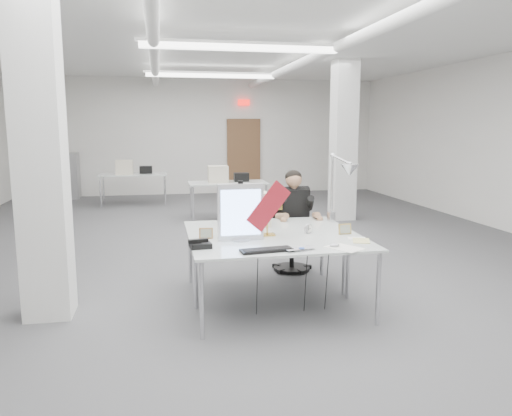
{
  "coord_description": "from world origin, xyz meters",
  "views": [
    {
      "loc": [
        -1.17,
        -7.14,
        1.9
      ],
      "look_at": [
        -0.18,
        -2.0,
        1.03
      ],
      "focal_mm": 35.0,
      "sensor_mm": 36.0,
      "label": 1
    }
  ],
  "objects_px": {
    "seated_person": "(293,204)",
    "monitor": "(241,212)",
    "office_chair": "(292,235)",
    "bankers_lamp": "(267,219)",
    "desk_phone": "(200,245)",
    "architect_lamp": "(339,190)",
    "beige_monitor": "(249,209)",
    "desk_main": "(283,245)",
    "laptop": "(302,250)"
  },
  "relations": [
    {
      "from": "office_chair",
      "to": "monitor",
      "type": "bearing_deg",
      "value": -131.11
    },
    {
      "from": "laptop",
      "to": "bankers_lamp",
      "type": "bearing_deg",
      "value": 88.24
    },
    {
      "from": "seated_person",
      "to": "bankers_lamp",
      "type": "bearing_deg",
      "value": -124.83
    },
    {
      "from": "seated_person",
      "to": "monitor",
      "type": "distance_m",
      "value": 1.57
    },
    {
      "from": "office_chair",
      "to": "laptop",
      "type": "height_order",
      "value": "office_chair"
    },
    {
      "from": "beige_monitor",
      "to": "office_chair",
      "type": "bearing_deg",
      "value": 35.07
    },
    {
      "from": "desk_phone",
      "to": "architect_lamp",
      "type": "height_order",
      "value": "architect_lamp"
    },
    {
      "from": "laptop",
      "to": "seated_person",
      "type": "bearing_deg",
      "value": 62.05
    },
    {
      "from": "monitor",
      "to": "beige_monitor",
      "type": "distance_m",
      "value": 0.77
    },
    {
      "from": "desk_main",
      "to": "monitor",
      "type": "xyz_separation_m",
      "value": [
        -0.39,
        0.23,
        0.3
      ]
    },
    {
      "from": "desk_main",
      "to": "beige_monitor",
      "type": "xyz_separation_m",
      "value": [
        -0.17,
        0.97,
        0.21
      ]
    },
    {
      "from": "seated_person",
      "to": "laptop",
      "type": "distance_m",
      "value": 1.89
    },
    {
      "from": "bankers_lamp",
      "to": "architect_lamp",
      "type": "bearing_deg",
      "value": 8.72
    },
    {
      "from": "monitor",
      "to": "desk_phone",
      "type": "distance_m",
      "value": 0.56
    },
    {
      "from": "desk_main",
      "to": "laptop",
      "type": "distance_m",
      "value": 0.34
    },
    {
      "from": "desk_main",
      "to": "office_chair",
      "type": "bearing_deg",
      "value": 71.85
    },
    {
      "from": "architect_lamp",
      "to": "seated_person",
      "type": "bearing_deg",
      "value": 93.54
    },
    {
      "from": "desk_main",
      "to": "beige_monitor",
      "type": "bearing_deg",
      "value": 99.74
    },
    {
      "from": "bankers_lamp",
      "to": "beige_monitor",
      "type": "xyz_separation_m",
      "value": [
        -0.09,
        0.57,
        0.02
      ]
    },
    {
      "from": "monitor",
      "to": "laptop",
      "type": "bearing_deg",
      "value": -50.12
    },
    {
      "from": "seated_person",
      "to": "architect_lamp",
      "type": "distance_m",
      "value": 0.87
    },
    {
      "from": "monitor",
      "to": "architect_lamp",
      "type": "relative_size",
      "value": 0.69
    },
    {
      "from": "seated_person",
      "to": "monitor",
      "type": "xyz_separation_m",
      "value": [
        -0.9,
        -1.28,
        0.14
      ]
    },
    {
      "from": "bankers_lamp",
      "to": "desk_phone",
      "type": "relative_size",
      "value": 1.78
    },
    {
      "from": "beige_monitor",
      "to": "architect_lamp",
      "type": "bearing_deg",
      "value": -17.92
    },
    {
      "from": "bankers_lamp",
      "to": "seated_person",
      "type": "bearing_deg",
      "value": 49.51
    },
    {
      "from": "monitor",
      "to": "beige_monitor",
      "type": "height_order",
      "value": "monitor"
    },
    {
      "from": "office_chair",
      "to": "bankers_lamp",
      "type": "bearing_deg",
      "value": -123.82
    },
    {
      "from": "bankers_lamp",
      "to": "beige_monitor",
      "type": "relative_size",
      "value": 0.85
    },
    {
      "from": "bankers_lamp",
      "to": "laptop",
      "type": "bearing_deg",
      "value": -89.37
    },
    {
      "from": "beige_monitor",
      "to": "desk_main",
      "type": "bearing_deg",
      "value": -86.59
    },
    {
      "from": "monitor",
      "to": "bankers_lamp",
      "type": "relative_size",
      "value": 1.64
    },
    {
      "from": "monitor",
      "to": "bankers_lamp",
      "type": "height_order",
      "value": "monitor"
    },
    {
      "from": "office_chair",
      "to": "bankers_lamp",
      "type": "height_order",
      "value": "bankers_lamp"
    },
    {
      "from": "desk_main",
      "to": "office_chair",
      "type": "xyz_separation_m",
      "value": [
        0.51,
        1.56,
        -0.27
      ]
    },
    {
      "from": "architect_lamp",
      "to": "office_chair",
      "type": "bearing_deg",
      "value": 92.2
    },
    {
      "from": "desk_phone",
      "to": "seated_person",
      "type": "bearing_deg",
      "value": 42.67
    },
    {
      "from": "beige_monitor",
      "to": "monitor",
      "type": "bearing_deg",
      "value": -113.03
    },
    {
      "from": "office_chair",
      "to": "architect_lamp",
      "type": "distance_m",
      "value": 1.12
    },
    {
      "from": "monitor",
      "to": "seated_person",
      "type": "bearing_deg",
      "value": 54.09
    },
    {
      "from": "beige_monitor",
      "to": "architect_lamp",
      "type": "distance_m",
      "value": 1.06
    },
    {
      "from": "beige_monitor",
      "to": "architect_lamp",
      "type": "relative_size",
      "value": 0.5
    },
    {
      "from": "architect_lamp",
      "to": "beige_monitor",
      "type": "bearing_deg",
      "value": 147.89
    },
    {
      "from": "beige_monitor",
      "to": "architect_lamp",
      "type": "xyz_separation_m",
      "value": [
        1.02,
        -0.21,
        0.22
      ]
    },
    {
      "from": "beige_monitor",
      "to": "bankers_lamp",
      "type": "bearing_deg",
      "value": -87.49
    },
    {
      "from": "desk_main",
      "to": "monitor",
      "type": "bearing_deg",
      "value": 149.22
    },
    {
      "from": "laptop",
      "to": "architect_lamp",
      "type": "xyz_separation_m",
      "value": [
        0.76,
        1.08,
        0.4
      ]
    },
    {
      "from": "monitor",
      "to": "laptop",
      "type": "relative_size",
      "value": 1.95
    },
    {
      "from": "desk_main",
      "to": "laptop",
      "type": "height_order",
      "value": "laptop"
    },
    {
      "from": "monitor",
      "to": "architect_lamp",
      "type": "distance_m",
      "value": 1.35
    }
  ]
}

